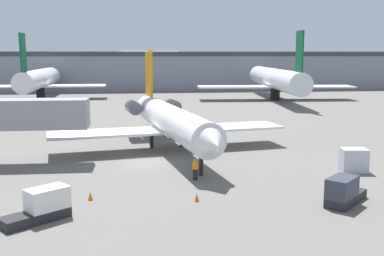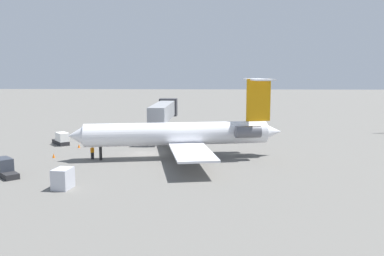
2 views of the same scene
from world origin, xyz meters
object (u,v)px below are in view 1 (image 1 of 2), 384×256
object	(u,v)px
baggage_tug_trailing	(344,192)
parked_airliner_west_end	(40,79)
cargo_container_uld	(354,160)
baggage_tug_lead	(42,206)
traffic_cone_near	(35,191)
ground_crew_marshaller	(195,169)
regional_jet	(169,118)
traffic_cone_far	(90,196)
parked_airliner_west_mid	(276,79)
traffic_cone_mid	(197,197)

from	to	relation	value
baggage_tug_trailing	parked_airliner_west_end	distance (m)	81.45
cargo_container_uld	parked_airliner_west_end	world-z (taller)	parked_airliner_west_end
baggage_tug_lead	cargo_container_uld	xyz separation A→B (m)	(23.46, 8.55, 0.14)
baggage_tug_trailing	traffic_cone_near	xyz separation A→B (m)	(-20.51, 4.38, -0.56)
cargo_container_uld	traffic_cone_near	bearing A→B (deg)	-172.01
ground_crew_marshaller	cargo_container_uld	world-z (taller)	cargo_container_uld
regional_jet	traffic_cone_far	size ratio (longest dim) A/B	50.02
parked_airliner_west_end	parked_airliner_west_mid	distance (m)	50.25
traffic_cone_near	parked_airliner_west_end	bearing A→B (deg)	101.28
ground_crew_marshaller	parked_airliner_west_mid	bearing A→B (deg)	67.78
baggage_tug_trailing	parked_airliner_west_mid	bearing A→B (deg)	76.97
baggage_tug_trailing	traffic_cone_far	distance (m)	16.78
traffic_cone_near	traffic_cone_mid	xyz separation A→B (m)	(11.05, -2.69, 0.00)
traffic_cone_mid	traffic_cone_far	distance (m)	7.17
baggage_tug_lead	traffic_cone_mid	distance (m)	9.81
baggage_tug_lead	traffic_cone_mid	xyz separation A→B (m)	(9.51, 2.35, -0.56)
baggage_tug_lead	traffic_cone_mid	bearing A→B (deg)	13.88
traffic_cone_near	parked_airliner_west_mid	size ratio (longest dim) A/B	0.01
traffic_cone_mid	parked_airliner_west_end	xyz separation A→B (m)	(-24.90, 72.08, 4.02)
baggage_tug_trailing	traffic_cone_near	size ratio (longest dim) A/B	6.99
baggage_tug_trailing	traffic_cone_far	world-z (taller)	baggage_tug_trailing
traffic_cone_far	parked_airliner_west_end	distance (m)	73.31
regional_jet	traffic_cone_mid	distance (m)	17.05
traffic_cone_far	parked_airliner_west_end	xyz separation A→B (m)	(-17.81, 71.01, 4.02)
parked_airliner_west_mid	parked_airliner_west_end	bearing A→B (deg)	171.50
regional_jet	parked_airliner_west_mid	xyz separation A→B (m)	(25.53, 47.87, 1.14)
traffic_cone_near	parked_airliner_west_mid	world-z (taller)	parked_airliner_west_mid
ground_crew_marshaller	baggage_tug_lead	distance (m)	12.59
baggage_tug_trailing	parked_airliner_west_mid	size ratio (longest dim) A/B	0.10
baggage_tug_lead	parked_airliner_west_end	world-z (taller)	parked_airliner_west_end
baggage_tug_trailing	parked_airliner_west_end	world-z (taller)	parked_airliner_west_end
cargo_container_uld	traffic_cone_far	xyz separation A→B (m)	(-21.04, -5.13, -0.71)
ground_crew_marshaller	traffic_cone_mid	size ratio (longest dim) A/B	3.07
parked_airliner_west_mid	traffic_cone_far	bearing A→B (deg)	-116.64
ground_crew_marshaller	traffic_cone_mid	world-z (taller)	ground_crew_marshaller
traffic_cone_near	regional_jet	bearing A→B (deg)	53.74
parked_airliner_west_end	parked_airliner_west_mid	bearing A→B (deg)	-8.50
traffic_cone_far	parked_airliner_west_mid	size ratio (longest dim) A/B	0.01
regional_jet	parked_airliner_west_mid	world-z (taller)	parked_airliner_west_mid
ground_crew_marshaller	parked_airliner_west_end	distance (m)	71.60
cargo_container_uld	traffic_cone_far	world-z (taller)	cargo_container_uld
regional_jet	traffic_cone_near	xyz separation A→B (m)	(-10.33, -14.09, -2.96)
baggage_tug_trailing	parked_airliner_west_end	size ratio (longest dim) A/B	0.12
baggage_tug_lead	traffic_cone_near	world-z (taller)	baggage_tug_lead
baggage_tug_lead	cargo_container_uld	size ratio (longest dim) A/B	1.77
traffic_cone_near	baggage_tug_trailing	bearing A→B (deg)	-12.06
ground_crew_marshaller	traffic_cone_far	size ratio (longest dim) A/B	3.07
cargo_container_uld	baggage_tug_lead	bearing A→B (deg)	-159.97
ground_crew_marshaller	traffic_cone_mid	xyz separation A→B (m)	(-0.54, -5.24, -0.58)
baggage_tug_trailing	traffic_cone_mid	size ratio (longest dim) A/B	6.99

